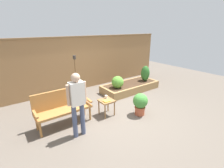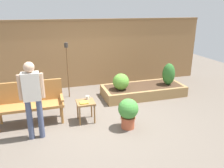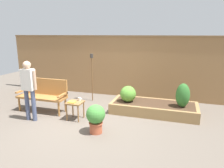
# 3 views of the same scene
# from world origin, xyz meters

# --- Properties ---
(ground_plane) EXTENTS (14.00, 14.00, 0.00)m
(ground_plane) POSITION_xyz_m (0.00, 0.00, 0.00)
(ground_plane) COLOR #60564C
(fence_back) EXTENTS (8.40, 0.14, 2.16)m
(fence_back) POSITION_xyz_m (0.00, 2.60, 1.09)
(fence_back) COLOR olive
(fence_back) RESTS_ON ground_plane
(garden_bench) EXTENTS (1.44, 0.48, 0.94)m
(garden_bench) POSITION_xyz_m (-1.52, 0.44, 0.54)
(garden_bench) COLOR #A87038
(garden_bench) RESTS_ON ground_plane
(side_table) EXTENTS (0.40, 0.40, 0.48)m
(side_table) POSITION_xyz_m (-0.33, 0.12, 0.40)
(side_table) COLOR olive
(side_table) RESTS_ON ground_plane
(cup_on_table) EXTENTS (0.11, 0.08, 0.09)m
(cup_on_table) POSITION_xyz_m (-0.26, 0.24, 0.52)
(cup_on_table) COLOR silver
(cup_on_table) RESTS_ON side_table
(book_on_table) EXTENTS (0.18, 0.15, 0.03)m
(book_on_table) POSITION_xyz_m (-0.38, 0.04, 0.49)
(book_on_table) COLOR gold
(book_on_table) RESTS_ON side_table
(potted_boxwood) EXTENTS (0.44, 0.44, 0.67)m
(potted_boxwood) POSITION_xyz_m (0.48, -0.45, 0.38)
(potted_boxwood) COLOR #B75638
(potted_boxwood) RESTS_ON ground_plane
(raised_planter_bed) EXTENTS (2.40, 1.00, 0.30)m
(raised_planter_bed) POSITION_xyz_m (1.59, 1.20, 0.15)
(raised_planter_bed) COLOR #997547
(raised_planter_bed) RESTS_ON ground_plane
(shrub_near_bench) EXTENTS (0.46, 0.46, 0.46)m
(shrub_near_bench) POSITION_xyz_m (0.85, 1.11, 0.53)
(shrub_near_bench) COLOR brown
(shrub_near_bench) RESTS_ON raised_planter_bed
(shrub_far_corner) EXTENTS (0.37, 0.37, 0.65)m
(shrub_far_corner) POSITION_xyz_m (2.34, 1.11, 0.62)
(shrub_far_corner) COLOR brown
(shrub_far_corner) RESTS_ON raised_planter_bed
(tiki_torch) EXTENTS (0.10, 0.10, 1.58)m
(tiki_torch) POSITION_xyz_m (-0.53, 1.73, 1.09)
(tiki_torch) COLOR brown
(tiki_torch) RESTS_ON ground_plane
(person_by_bench) EXTENTS (0.47, 0.20, 1.56)m
(person_by_bench) POSITION_xyz_m (-1.40, -0.29, 0.93)
(person_by_bench) COLOR #475170
(person_by_bench) RESTS_ON ground_plane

